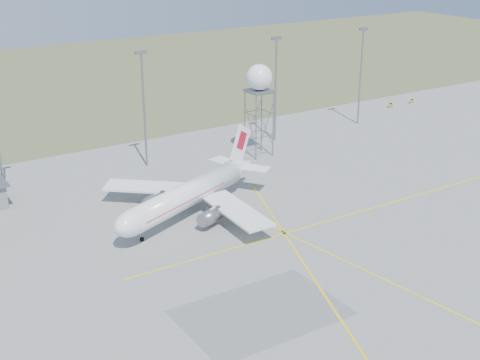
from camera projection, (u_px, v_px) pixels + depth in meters
grass_strip at (65, 82)px, 182.73m from camera, size 400.00×120.00×0.03m
mast_b at (144, 100)px, 115.17m from camera, size 2.20×0.50×20.50m
mast_c at (276, 81)px, 129.24m from camera, size 2.20×0.50×20.50m
mast_d at (361, 68)px, 140.29m from camera, size 2.20×0.50×20.50m
taxi_sign_near at (390, 104)px, 156.86m from camera, size 1.60×0.17×1.20m
taxi_sign_far at (412, 100)px, 160.37m from camera, size 1.60×0.17×1.20m
airliner_main at (188, 195)px, 97.89m from camera, size 30.19×28.19×10.75m
radar_tower at (259, 105)px, 121.56m from camera, size 4.72×4.72×17.09m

